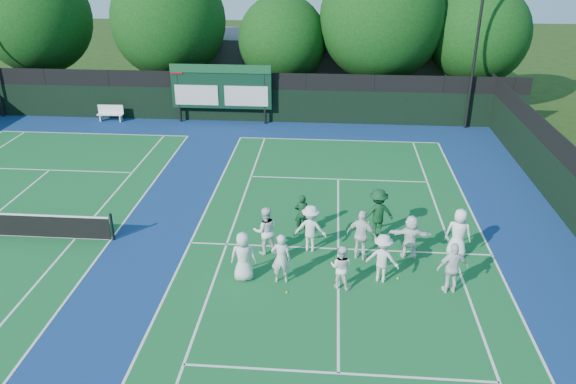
{
  "coord_description": "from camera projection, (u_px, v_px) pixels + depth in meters",
  "views": [
    {
      "loc": [
        -0.4,
        -16.78,
        10.44
      ],
      "look_at": [
        -2.0,
        3.0,
        1.3
      ],
      "focal_mm": 35.0,
      "sensor_mm": 36.0,
      "label": 1
    }
  ],
  "objects": [
    {
      "name": "tennis_ball_4",
      "position": [
        349.0,
        229.0,
        21.78
      ],
      "size": [
        0.07,
        0.07,
        0.07
      ],
      "primitive_type": "sphere",
      "color": "yellow",
      "rests_on": "ground"
    },
    {
      "name": "tree_b",
      "position": [
        171.0,
        24.0,
        35.87
      ],
      "size": [
        7.29,
        7.29,
        9.05
      ],
      "color": "black",
      "rests_on": "ground"
    },
    {
      "name": "tennis_ball_3",
      "position": [
        243.0,
        234.0,
        21.4
      ],
      "size": [
        0.07,
        0.07,
        0.07
      ],
      "primitive_type": "sphere",
      "color": "yellow",
      "rests_on": "ground"
    },
    {
      "name": "tennis_ball_0",
      "position": [
        287.0,
        292.0,
        17.91
      ],
      "size": [
        0.07,
        0.07,
        0.07
      ],
      "primitive_type": "sphere",
      "color": "yellow",
      "rests_on": "ground"
    },
    {
      "name": "player_front_3",
      "position": [
        383.0,
        258.0,
        18.25
      ],
      "size": [
        1.24,
        0.94,
        1.7
      ],
      "primitive_type": "imported",
      "rotation": [
        0.0,
        0.0,
        2.82
      ],
      "color": "silver",
      "rests_on": "ground"
    },
    {
      "name": "tree_e",
      "position": [
        481.0,
        37.0,
        34.67
      ],
      "size": [
        6.15,
        6.15,
        7.9
      ],
      "color": "black",
      "rests_on": "ground"
    },
    {
      "name": "bench",
      "position": [
        111.0,
        113.0,
        34.24
      ],
      "size": [
        1.57,
        0.47,
        0.99
      ],
      "color": "white",
      "rests_on": "ground"
    },
    {
      "name": "light_pole_right",
      "position": [
        480.0,
        18.0,
        30.56
      ],
      "size": [
        1.2,
        0.3,
        10.12
      ],
      "color": "black",
      "rests_on": "ground"
    },
    {
      "name": "player_back_3",
      "position": [
        410.0,
        237.0,
        19.63
      ],
      "size": [
        1.53,
        0.58,
        1.61
      ],
      "primitive_type": "imported",
      "rotation": [
        0.0,
        0.0,
        3.07
      ],
      "color": "white",
      "rests_on": "ground"
    },
    {
      "name": "coach_left",
      "position": [
        302.0,
        214.0,
        21.28
      ],
      "size": [
        0.58,
        0.38,
        1.58
      ],
      "primitive_type": "imported",
      "rotation": [
        0.0,
        0.0,
        3.15
      ],
      "color": "#0E361B",
      "rests_on": "ground"
    },
    {
      "name": "tree_d",
      "position": [
        384.0,
        22.0,
        34.77
      ],
      "size": [
        7.73,
        7.73,
        9.54
      ],
      "color": "black",
      "rests_on": "ground"
    },
    {
      "name": "player_front_0",
      "position": [
        243.0,
        256.0,
        18.32
      ],
      "size": [
        0.88,
        0.6,
        1.72
      ],
      "primitive_type": "imported",
      "rotation": [
        0.0,
        0.0,
        3.21
      ],
      "color": "silver",
      "rests_on": "ground"
    },
    {
      "name": "player_back_2",
      "position": [
        362.0,
        235.0,
        19.48
      ],
      "size": [
        1.18,
        0.82,
        1.85
      ],
      "primitive_type": "imported",
      "rotation": [
        0.0,
        0.0,
        2.76
      ],
      "color": "white",
      "rests_on": "ground"
    },
    {
      "name": "back_fence",
      "position": [
        239.0,
        99.0,
        33.89
      ],
      "size": [
        34.0,
        0.08,
        3.0
      ],
      "color": "black",
      "rests_on": "ground"
    },
    {
      "name": "tennis_ball_5",
      "position": [
        398.0,
        278.0,
        18.64
      ],
      "size": [
        0.07,
        0.07,
        0.07
      ],
      "primitive_type": "sphere",
      "color": "yellow",
      "rests_on": "ground"
    },
    {
      "name": "player_front_4",
      "position": [
        453.0,
        268.0,
        17.65
      ],
      "size": [
        1.1,
        0.65,
        1.77
      ],
      "primitive_type": "imported",
      "rotation": [
        0.0,
        0.0,
        3.36
      ],
      "color": "white",
      "rests_on": "ground"
    },
    {
      "name": "player_back_1",
      "position": [
        311.0,
        228.0,
        20.03
      ],
      "size": [
        1.22,
        0.8,
        1.77
      ],
      "primitive_type": "imported",
      "rotation": [
        0.0,
        0.0,
        3.01
      ],
      "color": "white",
      "rests_on": "ground"
    },
    {
      "name": "scoreboard",
      "position": [
        221.0,
        87.0,
        33.24
      ],
      "size": [
        6.0,
        0.21,
        3.55
      ],
      "color": "black",
      "rests_on": "ground"
    },
    {
      "name": "near_court",
      "position": [
        338.0,
        249.0,
        20.43
      ],
      "size": [
        11.05,
        23.85,
        0.01
      ],
      "color": "#125828",
      "rests_on": "ground"
    },
    {
      "name": "coach_right",
      "position": [
        378.0,
        213.0,
        20.92
      ],
      "size": [
        1.4,
        1.04,
        1.94
      ],
      "primitive_type": "imported",
      "rotation": [
        0.0,
        0.0,
        3.43
      ],
      "color": "#0F3A1C",
      "rests_on": "ground"
    },
    {
      "name": "clubhouse",
      "position": [
        311.0,
        62.0,
        40.57
      ],
      "size": [
        18.0,
        6.0,
        4.0
      ],
      "primitive_type": "cube",
      "color": "#57575C",
      "rests_on": "ground"
    },
    {
      "name": "court_apron",
      "position": [
        177.0,
        242.0,
        20.88
      ],
      "size": [
        34.0,
        32.0,
        0.01
      ],
      "primitive_type": "cube",
      "color": "navy",
      "rests_on": "ground"
    },
    {
      "name": "ground",
      "position": [
        338.0,
        264.0,
        19.53
      ],
      "size": [
        120.0,
        120.0,
        0.0
      ],
      "primitive_type": "plane",
      "color": "#1B330E",
      "rests_on": "ground"
    },
    {
      "name": "player_front_2",
      "position": [
        341.0,
        267.0,
        17.93
      ],
      "size": [
        0.88,
        0.77,
        1.52
      ],
      "primitive_type": "imported",
      "rotation": [
        0.0,
        0.0,
        2.83
      ],
      "color": "white",
      "rests_on": "ground"
    },
    {
      "name": "player_back_4",
      "position": [
        458.0,
        233.0,
        19.65
      ],
      "size": [
        1.02,
        0.82,
        1.83
      ],
      "primitive_type": "imported",
      "rotation": [
        0.0,
        0.0,
        2.84
      ],
      "color": "white",
      "rests_on": "ground"
    },
    {
      "name": "tennis_ball_2",
      "position": [
        451.0,
        265.0,
        19.37
      ],
      "size": [
        0.07,
        0.07,
        0.07
      ],
      "primitive_type": "sphere",
      "color": "yellow",
      "rests_on": "ground"
    },
    {
      "name": "player_back_0",
      "position": [
        265.0,
        231.0,
        19.84
      ],
      "size": [
        1.02,
        0.89,
        1.8
      ],
      "primitive_type": "imported",
      "rotation": [
        0.0,
        0.0,
        3.4
      ],
      "color": "white",
      "rests_on": "ground"
    },
    {
      "name": "tree_c",
      "position": [
        285.0,
        42.0,
        35.76
      ],
      "size": [
        5.6,
        5.6,
        7.15
      ],
      "color": "black",
      "rests_on": "ground"
    },
    {
      "name": "tennis_ball_1",
      "position": [
        369.0,
        222.0,
        22.26
      ],
      "size": [
        0.07,
        0.07,
        0.07
      ],
      "primitive_type": "sphere",
      "color": "yellow",
      "rests_on": "ground"
    },
    {
      "name": "player_front_1",
      "position": [
        281.0,
        258.0,
        18.18
      ],
      "size": [
        0.67,
        0.46,
        1.75
      ],
      "primitive_type": "imported",
      "rotation": [
        0.0,
        0.0,
        3.21
      ],
      "color": "silver",
      "rests_on": "ground"
    },
    {
      "name": "tree_a",
      "position": [
        39.0,
        21.0,
        36.48
      ],
      "size": [
        7.08,
        7.08,
        9.0
      ],
      "color": "black",
      "rests_on": "ground"
    }
  ]
}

